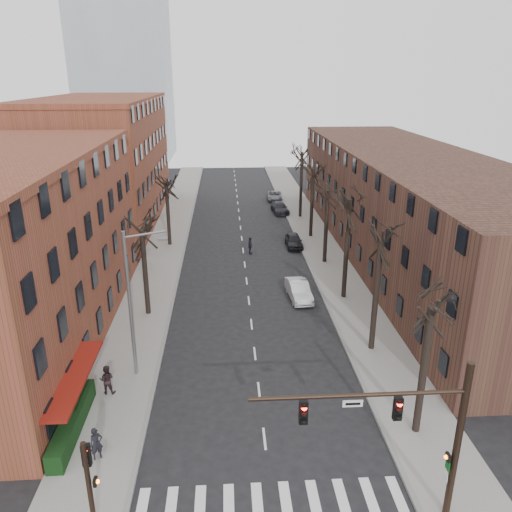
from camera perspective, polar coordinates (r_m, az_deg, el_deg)
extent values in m
plane|color=black|center=(23.30, 1.83, -26.50)|extent=(160.00, 160.00, 0.00)
cube|color=gray|center=(54.02, -10.12, 1.59)|extent=(4.00, 90.00, 0.15)
cube|color=gray|center=(54.50, 6.84, 1.94)|extent=(4.00, 90.00, 0.15)
cube|color=brown|center=(35.80, -26.96, 0.07)|extent=(12.00, 26.00, 12.00)
cube|color=brown|center=(62.42, -17.06, 10.08)|extent=(12.00, 28.00, 14.00)
cube|color=#4C2F23|center=(50.63, 17.05, 5.58)|extent=(12.00, 50.00, 10.00)
cube|color=#B2B7BF|center=(113.54, -15.45, 26.06)|extent=(18.00, 18.00, 60.00)
cube|color=maroon|center=(28.76, -19.32, -17.27)|extent=(1.20, 7.00, 0.15)
cube|color=black|center=(27.65, -20.24, -17.41)|extent=(0.80, 6.00, 1.00)
cylinder|color=black|center=(21.80, 22.02, -19.31)|extent=(0.28, 0.28, 7.20)
cylinder|color=black|center=(19.07, 11.67, -15.32)|extent=(8.00, 0.16, 0.16)
cube|color=black|center=(19.86, 15.89, -16.43)|extent=(0.32, 0.22, 0.95)
cube|color=black|center=(19.07, 5.44, -17.36)|extent=(0.32, 0.22, 0.95)
cube|color=silver|center=(19.23, 11.00, -16.22)|extent=(0.75, 0.04, 0.28)
cube|color=black|center=(22.06, 21.10, -20.64)|extent=(0.12, 0.30, 0.30)
cylinder|color=black|center=(21.64, -18.47, -24.06)|extent=(0.20, 0.20, 4.40)
cube|color=black|center=(20.78, -18.83, -20.72)|extent=(0.32, 0.22, 0.95)
cube|color=black|center=(21.30, -17.89, -23.34)|extent=(0.12, 0.30, 0.30)
cylinder|color=slate|center=(29.28, -14.18, -5.67)|extent=(0.20, 0.20, 9.00)
cylinder|color=slate|center=(27.53, -12.69, 2.43)|extent=(2.39, 0.12, 0.46)
cube|color=slate|center=(27.48, -10.58, 1.89)|extent=(0.50, 0.22, 0.14)
imported|color=silver|center=(39.97, 4.90, -3.92)|extent=(1.85, 4.42, 1.42)
imported|color=black|center=(51.82, 4.35, 1.76)|extent=(1.63, 4.01, 1.36)
imported|color=black|center=(64.72, 2.75, 5.51)|extent=(2.23, 4.72, 1.33)
imported|color=slate|center=(71.54, 2.14, 6.89)|extent=(2.34, 4.50, 1.21)
imported|color=black|center=(25.53, -17.78, -19.75)|extent=(0.70, 0.62, 1.62)
imported|color=black|center=(29.62, -16.69, -13.37)|extent=(0.86, 0.68, 1.72)
imported|color=black|center=(49.52, -0.67, 1.18)|extent=(0.53, 1.07, 1.76)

